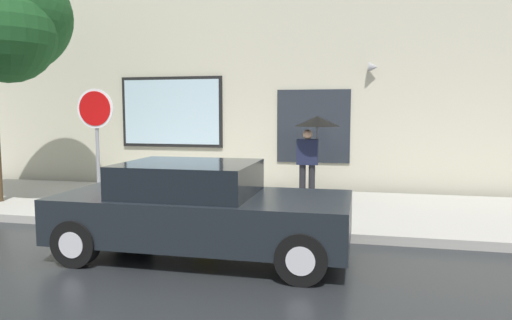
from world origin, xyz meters
TOP-DOWN VIEW (x-y plane):
  - ground_plane at (0.00, 0.00)m, footprint 60.00×60.00m
  - sidewalk at (0.00, 3.00)m, footprint 20.00×4.00m
  - building_facade at (-0.01, 5.50)m, footprint 20.00×0.67m
  - parked_car at (1.15, -0.11)m, footprint 4.13×1.86m
  - fire_hydrant at (0.61, 1.67)m, footprint 0.30×0.44m
  - pedestrian_with_umbrella at (2.39, 3.71)m, footprint 0.98×0.98m
  - stop_sign at (-1.62, 1.80)m, footprint 0.76×0.10m

SIDE VIEW (x-z plane):
  - ground_plane at x=0.00m, z-range 0.00..0.00m
  - sidewalk at x=0.00m, z-range 0.00..0.15m
  - fire_hydrant at x=0.61m, z-range 0.14..0.88m
  - parked_car at x=1.15m, z-range 0.00..1.34m
  - pedestrian_with_umbrella at x=2.39m, z-range 0.69..2.51m
  - stop_sign at x=-1.62m, z-range 0.63..2.99m
  - building_facade at x=-0.01m, z-range -0.02..6.98m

